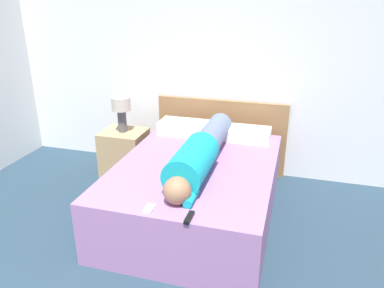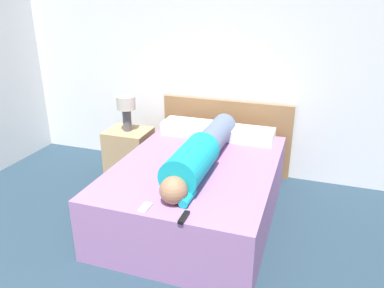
% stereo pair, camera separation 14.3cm
% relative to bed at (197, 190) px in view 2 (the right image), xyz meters
% --- Properties ---
extents(wall_back, '(5.92, 0.06, 2.60)m').
position_rel_bed_xyz_m(wall_back, '(-0.24, 1.16, 1.02)').
color(wall_back, white).
rests_on(wall_back, ground_plane).
extents(bed, '(1.43, 1.93, 0.56)m').
position_rel_bed_xyz_m(bed, '(0.00, 0.00, 0.00)').
color(bed, '#936699').
rests_on(bed, ground_plane).
extents(headboard, '(1.55, 0.04, 0.88)m').
position_rel_bed_xyz_m(headboard, '(0.00, 1.09, 0.16)').
color(headboard, olive).
rests_on(headboard, ground_plane).
extents(nightstand, '(0.50, 0.42, 0.55)m').
position_rel_bed_xyz_m(nightstand, '(-1.06, 0.64, -0.01)').
color(nightstand, tan).
rests_on(nightstand, ground_plane).
extents(table_lamp, '(0.21, 0.21, 0.41)m').
position_rel_bed_xyz_m(table_lamp, '(-1.06, 0.64, 0.54)').
color(table_lamp, '#4C4C51').
rests_on(table_lamp, nightstand).
extents(person_lying, '(0.31, 1.64, 0.31)m').
position_rel_bed_xyz_m(person_lying, '(0.05, -0.06, 0.42)').
color(person_lying, '#936B4C').
rests_on(person_lying, bed).
extents(pillow_near_headboard, '(0.60, 0.29, 0.14)m').
position_rel_bed_xyz_m(pillow_near_headboard, '(-0.32, 0.74, 0.35)').
color(pillow_near_headboard, white).
rests_on(pillow_near_headboard, bed).
extents(pillow_second, '(0.57, 0.29, 0.13)m').
position_rel_bed_xyz_m(pillow_second, '(0.32, 0.74, 0.34)').
color(pillow_second, white).
rests_on(pillow_second, bed).
extents(tv_remote, '(0.04, 0.15, 0.02)m').
position_rel_bed_xyz_m(tv_remote, '(0.20, -0.91, 0.29)').
color(tv_remote, black).
rests_on(tv_remote, bed).
extents(cell_phone, '(0.06, 0.13, 0.01)m').
position_rel_bed_xyz_m(cell_phone, '(-0.12, -0.87, 0.29)').
color(cell_phone, '#B2B7BC').
rests_on(cell_phone, bed).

